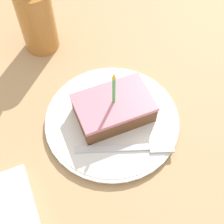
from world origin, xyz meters
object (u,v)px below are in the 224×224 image
object	(u,v)px
cake_slice	(114,108)
bottle	(36,18)
fork	(132,148)
plate	(112,120)

from	to	relation	value
cake_slice	bottle	size ratio (longest dim) A/B	0.72
cake_slice	fork	world-z (taller)	cake_slice
bottle	plate	bearing A→B (deg)	15.02
bottle	fork	bearing A→B (deg)	13.21
plate	cake_slice	size ratio (longest dim) A/B	1.84
plate	bottle	size ratio (longest dim) A/B	1.32
fork	bottle	bearing A→B (deg)	-166.79
plate	fork	world-z (taller)	fork
fork	plate	bearing A→B (deg)	-173.31
plate	cake_slice	bearing A→B (deg)	137.59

